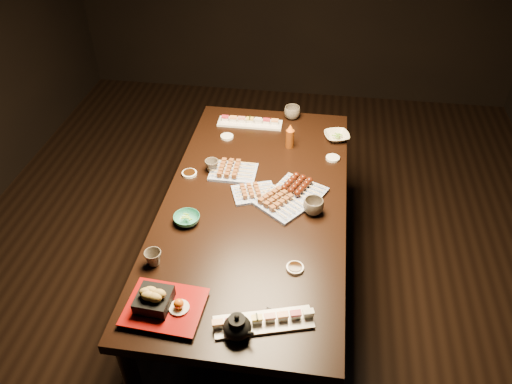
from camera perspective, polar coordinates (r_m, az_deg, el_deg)
ground at (r=3.07m, az=0.05°, el=-10.75°), size 5.00×5.00×0.00m
dining_table at (r=2.73m, az=-0.15°, el=-7.11°), size 1.16×1.91×0.75m
sushi_platter_near at (r=1.95m, az=0.85°, el=-14.39°), size 0.40×0.21×0.05m
sushi_platter_far at (r=3.05m, az=-0.70°, el=8.13°), size 0.39×0.11×0.05m
yakitori_plate_center at (r=2.50m, az=-0.21°, el=0.22°), size 0.25×0.22×0.05m
yakitori_plate_right at (r=2.43m, az=2.64°, el=-1.02°), size 0.30×0.29×0.06m
yakitori_plate_left at (r=2.64m, az=-2.61°, el=2.69°), size 0.24×0.18×0.06m
tsukune_plate at (r=2.52m, az=5.12°, el=0.62°), size 0.29×0.26×0.06m
edamame_bowl_green at (r=2.37m, az=-7.91°, el=-3.09°), size 0.16×0.16×0.04m
edamame_bowl_cream at (r=2.96m, az=9.21°, el=6.31°), size 0.18×0.18×0.03m
tempura_tray at (r=2.00m, az=-10.50°, el=-12.14°), size 0.31×0.26×0.11m
teacup_near_left at (r=2.19m, az=-11.65°, el=-7.40°), size 0.10×0.10×0.07m
teacup_mid_right at (r=2.40m, az=6.58°, el=-1.66°), size 0.13×0.13×0.08m
teacup_far_left at (r=2.66m, az=-5.07°, el=2.99°), size 0.09×0.09×0.07m
teacup_far_right at (r=3.12m, az=4.16°, el=9.04°), size 0.12×0.12×0.08m
teapot at (r=1.90m, az=-2.17°, el=-14.98°), size 0.17×0.17×0.11m
condiment_bottle at (r=2.83m, az=3.91°, el=6.41°), size 0.07×0.07×0.15m
sauce_dish_west at (r=2.66m, az=-7.62°, el=2.10°), size 0.08×0.08×0.01m
sauce_dish_east at (r=2.79m, az=8.76°, el=3.84°), size 0.08×0.08×0.01m
sauce_dish_se at (r=2.15m, az=4.47°, el=-8.65°), size 0.10×0.10×0.01m
sauce_dish_nw at (r=2.94m, az=-3.34°, el=6.33°), size 0.08×0.08×0.01m
chopsticks_near at (r=2.02m, az=-9.90°, el=-13.85°), size 0.21×0.17×0.01m
chopsticks_se at (r=1.99m, az=3.83°, el=-14.18°), size 0.20×0.08×0.01m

